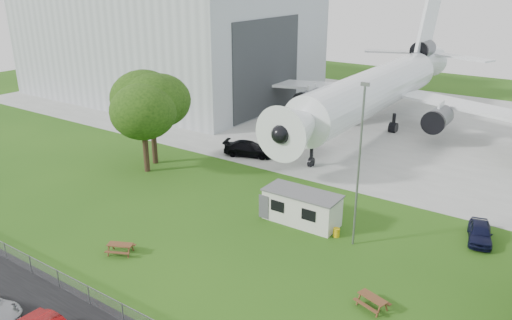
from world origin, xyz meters
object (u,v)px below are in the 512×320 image
Objects in this scene: airliner at (378,87)px; site_cabin at (302,207)px; picnic_west at (121,253)px; picnic_east at (372,308)px; hangar at (170,35)px.

airliner reaches higher than site_cabin.
site_cabin is 14.28m from picnic_west.
picnic_east is at bearing -11.24° from picnic_west.
airliner is 39.09m from picnic_east.
airliner is 7.06× the size of site_cabin.
airliner is 26.52× the size of picnic_east.
hangar is at bearing 179.78° from airliner.
hangar reaches higher than site_cabin.
picnic_east is (50.24, -36.15, -9.41)m from hangar.
picnic_west is at bearing -50.80° from hangar.
picnic_west is 1.00× the size of picnic_east.
site_cabin reaches higher than picnic_east.
airliner is at bearing 129.19° from picnic_east.
picnic_east is (14.27, -36.01, -5.27)m from airliner.
airliner is at bearing 60.55° from picnic_west.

